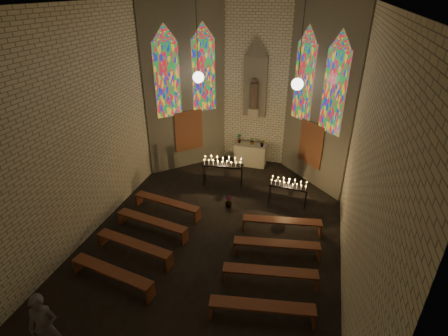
% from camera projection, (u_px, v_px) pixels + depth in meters
% --- Properties ---
extents(floor, '(12.00, 12.00, 0.00)m').
position_uv_depth(floor, '(215.00, 237.00, 11.54)').
color(floor, black).
rests_on(floor, ground).
extents(room, '(8.22, 12.43, 7.00)m').
position_uv_depth(room, '(241.00, 99.00, 12.68)').
color(room, beige).
rests_on(room, ground).
extents(altar, '(1.40, 0.60, 1.00)m').
position_uv_depth(altar, '(250.00, 155.00, 15.94)').
color(altar, beige).
rests_on(altar, ground).
extents(flower_vase_left, '(0.27, 0.22, 0.45)m').
position_uv_depth(flower_vase_left, '(239.00, 138.00, 15.79)').
color(flower_vase_left, '#4C723F').
rests_on(flower_vase_left, altar).
extents(flower_vase_center, '(0.36, 0.33, 0.34)m').
position_uv_depth(flower_vase_center, '(253.00, 141.00, 15.69)').
color(flower_vase_center, '#4C723F').
rests_on(flower_vase_center, altar).
extents(flower_vase_right, '(0.20, 0.16, 0.35)m').
position_uv_depth(flower_vase_right, '(262.00, 143.00, 15.42)').
color(flower_vase_right, '#4C723F').
rests_on(flower_vase_right, altar).
extents(aisle_flower_pot, '(0.32, 0.32, 0.46)m').
position_uv_depth(aisle_flower_pot, '(229.00, 202.00, 12.99)').
color(aisle_flower_pot, '#4C723F').
rests_on(aisle_flower_pot, ground).
extents(votive_stand_left, '(1.69, 0.59, 1.22)m').
position_uv_depth(votive_stand_left, '(223.00, 163.00, 13.98)').
color(votive_stand_left, black).
rests_on(votive_stand_left, ground).
extents(votive_stand_right, '(1.45, 0.44, 1.05)m').
position_uv_depth(votive_stand_right, '(289.00, 185.00, 12.76)').
color(votive_stand_right, black).
rests_on(votive_stand_right, ground).
extents(pew_left_0, '(2.61, 0.79, 0.50)m').
position_uv_depth(pew_left_0, '(167.00, 203.00, 12.59)').
color(pew_left_0, brown).
rests_on(pew_left_0, ground).
extents(pew_right_0, '(2.61, 0.79, 0.50)m').
position_uv_depth(pew_right_0, '(282.00, 222.00, 11.57)').
color(pew_right_0, brown).
rests_on(pew_right_0, ground).
extents(pew_left_1, '(2.61, 0.79, 0.50)m').
position_uv_depth(pew_left_1, '(152.00, 222.00, 11.57)').
color(pew_left_1, brown).
rests_on(pew_left_1, ground).
extents(pew_right_1, '(2.61, 0.79, 0.50)m').
position_uv_depth(pew_right_1, '(277.00, 245.00, 10.55)').
color(pew_right_1, brown).
rests_on(pew_right_1, ground).
extents(pew_left_2, '(2.61, 0.79, 0.50)m').
position_uv_depth(pew_left_2, '(134.00, 245.00, 10.55)').
color(pew_left_2, brown).
rests_on(pew_left_2, ground).
extents(pew_right_2, '(2.61, 0.79, 0.50)m').
position_uv_depth(pew_right_2, '(270.00, 273.00, 9.53)').
color(pew_right_2, brown).
rests_on(pew_right_2, ground).
extents(pew_left_3, '(2.61, 0.79, 0.50)m').
position_uv_depth(pew_left_3, '(112.00, 273.00, 9.53)').
color(pew_left_3, brown).
rests_on(pew_left_3, ground).
extents(pew_right_3, '(2.61, 0.79, 0.50)m').
position_uv_depth(pew_right_3, '(262.00, 307.00, 8.51)').
color(pew_right_3, brown).
rests_on(pew_right_3, ground).
extents(visitor, '(0.74, 0.62, 1.74)m').
position_uv_depth(visitor, '(44.00, 327.00, 7.49)').
color(visitor, '#51515C').
rests_on(visitor, ground).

